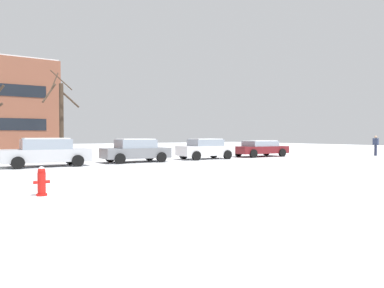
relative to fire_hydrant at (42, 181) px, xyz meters
The scene contains 7 objects.
fire_hydrant is the anchor object (origin of this frame).
parked_car_silver 10.24m from the fire_hydrant, 77.84° to the left, with size 4.61×2.23×1.56m.
parked_car_gray 12.78m from the fire_hydrant, 53.60° to the left, with size 4.26×2.23×1.49m.
parked_car_white 16.58m from the fire_hydrant, 38.32° to the left, with size 4.08×2.13×1.47m.
parked_car_maroon 21.14m from the fire_hydrant, 29.33° to the left, with size 4.64×2.25×1.29m.
pedestrian_crossing 28.11m from the fire_hydrant, 12.40° to the left, with size 0.38×0.44×1.67m.
tree_far_left 14.32m from the fire_hydrant, 74.28° to the left, with size 2.33×2.34×5.85m.
Camera 1 is at (-0.73, -12.88, 1.70)m, focal length 34.03 mm.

